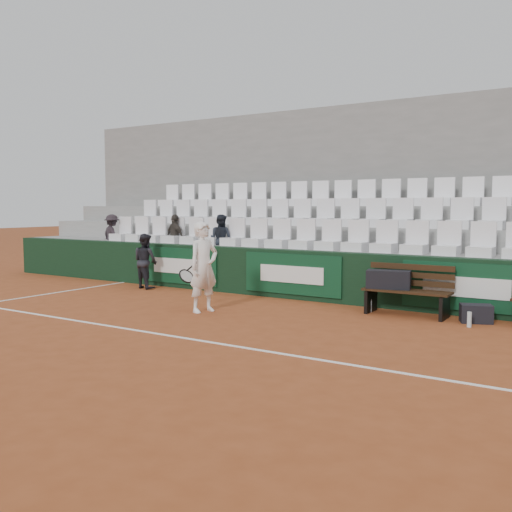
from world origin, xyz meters
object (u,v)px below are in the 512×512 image
(bench_left, at_px, (406,303))
(water_bottle_far, at_px, (469,319))
(spectator_a, at_px, (112,219))
(water_bottle_near, at_px, (370,306))
(sports_bag_ground, at_px, (476,314))
(tennis_player, at_px, (204,267))
(sports_bag_left, at_px, (389,279))
(ball_kid, at_px, (145,261))
(spectator_b, at_px, (175,219))
(spectator_c, at_px, (221,220))

(bench_left, relative_size, water_bottle_far, 6.11)
(bench_left, bearing_deg, spectator_a, 172.60)
(bench_left, xyz_separation_m, water_bottle_near, (-0.65, -0.05, -0.11))
(sports_bag_ground, relative_size, tennis_player, 0.30)
(tennis_player, bearing_deg, sports_bag_left, 29.44)
(sports_bag_ground, bearing_deg, water_bottle_far, -91.61)
(water_bottle_far, bearing_deg, tennis_player, -164.39)
(water_bottle_near, relative_size, tennis_player, 0.14)
(ball_kid, relative_size, spectator_b, 1.11)
(spectator_b, relative_size, spectator_c, 0.99)
(water_bottle_near, distance_m, spectator_b, 5.83)
(spectator_b, bearing_deg, spectator_a, 14.83)
(sports_bag_left, height_order, water_bottle_near, sports_bag_left)
(sports_bag_ground, xyz_separation_m, water_bottle_far, (-0.01, -0.43, -0.03))
(bench_left, height_order, spectator_b, spectator_b)
(water_bottle_far, bearing_deg, water_bottle_near, 168.69)
(spectator_c, bearing_deg, spectator_a, -5.56)
(bench_left, bearing_deg, sports_bag_left, -179.87)
(water_bottle_near, xyz_separation_m, ball_kid, (-5.50, 0.05, 0.52))
(sports_bag_ground, distance_m, water_bottle_far, 0.43)
(sports_bag_ground, bearing_deg, sports_bag_left, -179.01)
(spectator_a, distance_m, spectator_b, 2.21)
(ball_kid, bearing_deg, sports_bag_left, -168.75)
(tennis_player, bearing_deg, spectator_b, 137.85)
(sports_bag_left, bearing_deg, spectator_b, 169.44)
(sports_bag_ground, relative_size, spectator_a, 0.43)
(water_bottle_far, distance_m, tennis_player, 4.55)
(sports_bag_left, distance_m, spectator_c, 4.69)
(spectator_a, height_order, spectator_b, spectator_b)
(water_bottle_near, height_order, spectator_b, spectator_b)
(tennis_player, xyz_separation_m, spectator_b, (-2.99, 2.70, 0.76))
(sports_bag_left, relative_size, spectator_a, 0.66)
(bench_left, height_order, tennis_player, tennis_player)
(bench_left, relative_size, spectator_b, 1.31)
(sports_bag_left, bearing_deg, tennis_player, -150.56)
(spectator_a, bearing_deg, water_bottle_far, -172.12)
(sports_bag_ground, xyz_separation_m, spectator_b, (-7.33, 1.06, 1.42))
(bench_left, height_order, spectator_c, spectator_c)
(water_bottle_far, bearing_deg, spectator_b, 168.45)
(bench_left, distance_m, sports_bag_left, 0.51)
(spectator_a, bearing_deg, water_bottle_near, -171.56)
(ball_kid, distance_m, spectator_c, 1.98)
(sports_bag_left, bearing_deg, spectator_a, 172.29)
(sports_bag_left, height_order, spectator_a, spectator_a)
(sports_bag_ground, height_order, water_bottle_far, sports_bag_ground)
(sports_bag_left, distance_m, ball_kid, 5.82)
(sports_bag_ground, xyz_separation_m, water_bottle_near, (-1.80, -0.07, -0.03))
(water_bottle_near, bearing_deg, spectator_b, 168.38)
(spectator_b, bearing_deg, spectator_c, -165.17)
(bench_left, height_order, ball_kid, ball_kid)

